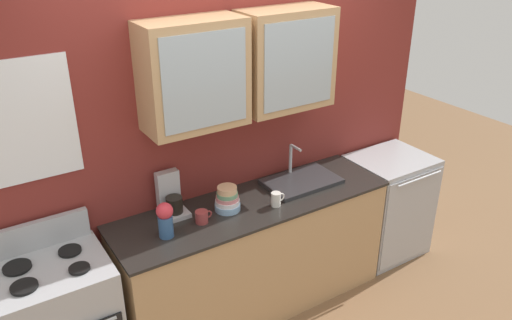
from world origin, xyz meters
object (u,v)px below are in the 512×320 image
Objects in this scene: sink_faucet at (301,181)px; bowl_stack at (227,200)px; cup_near_bowls at (202,217)px; coffee_maker at (171,198)px; cup_near_sink at (276,199)px; dishwasher at (387,205)px; vase at (165,219)px.

sink_faucet reaches higher than bowl_stack.
coffee_maker reaches higher than cup_near_bowls.
cup_near_sink is 0.12× the size of dishwasher.
dishwasher is (1.76, 0.02, -0.48)m from cup_near_bowls.
vase is 0.27m from cup_near_bowls.
vase reaches higher than cup_near_bowls.
bowl_stack is 0.49m from vase.
sink_faucet reaches higher than vase.
vase is 0.81× the size of coffee_maker.
coffee_maker is (-1.87, 0.19, 0.55)m from dishwasher.
sink_faucet is at bearing 176.03° from dishwasher.
dishwasher is (1.54, -0.03, -0.52)m from bowl_stack.
sink_faucet is at bearing 5.63° from cup_near_bowls.
vase is 0.79m from cup_near_sink.
vase reaches higher than bowl_stack.
bowl_stack is at bearing 8.81° from vase.
cup_near_sink is at bearing -175.00° from dishwasher.
vase is 0.28m from coffee_maker.
sink_faucet is 1.88× the size of coffee_maker.
bowl_stack is 0.34m from cup_near_sink.
sink_faucet reaches higher than cup_near_sink.
coffee_maker is at bearing 153.51° from bowl_stack.
cup_near_sink is 0.36× the size of coffee_maker.
coffee_maker is (-0.98, 0.13, 0.09)m from sink_faucet.
coffee_maker reaches higher than sink_faucet.
sink_faucet is 1.14m from vase.
sink_faucet is at bearing -7.53° from coffee_maker.
bowl_stack is 0.23m from cup_near_bowls.
cup_near_bowls reaches higher than dishwasher.
cup_near_bowls is (0.26, 0.02, -0.08)m from vase.
dishwasher is 3.06× the size of coffee_maker.
bowl_stack is 0.60× the size of coffee_maker.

